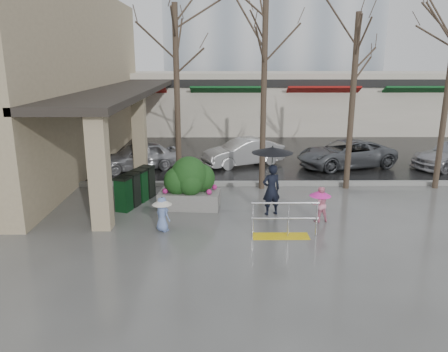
{
  "coord_description": "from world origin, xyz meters",
  "views": [
    {
      "loc": [
        -0.41,
        -12.71,
        4.88
      ],
      "look_at": [
        -0.29,
        0.6,
        1.3
      ],
      "focal_mm": 35.0,
      "sensor_mm": 36.0,
      "label": 1
    }
  ],
  "objects_px": {
    "planter": "(190,183)",
    "car_c": "(346,154)",
    "tree_midwest": "(265,49)",
    "news_boxes": "(136,187)",
    "handrail": "(283,224)",
    "child_pink": "(320,202)",
    "tree_west": "(176,53)",
    "child_blue": "(162,211)",
    "tree_mideast": "(355,59)",
    "car_b": "(243,152)",
    "woman": "(272,173)",
    "car_a": "(138,156)"
  },
  "relations": [
    {
      "from": "planter",
      "to": "car_a",
      "type": "relative_size",
      "value": 0.57
    },
    {
      "from": "car_c",
      "to": "handrail",
      "type": "bearing_deg",
      "value": -42.14
    },
    {
      "from": "tree_midwest",
      "to": "news_boxes",
      "type": "distance_m",
      "value": 6.75
    },
    {
      "from": "tree_west",
      "to": "woman",
      "type": "xyz_separation_m",
      "value": [
        3.22,
        -2.96,
        -3.68
      ]
    },
    {
      "from": "child_pink",
      "to": "tree_midwest",
      "type": "bearing_deg",
      "value": -79.5
    },
    {
      "from": "car_c",
      "to": "child_pink",
      "type": "bearing_deg",
      "value": -37.36
    },
    {
      "from": "handrail",
      "to": "car_c",
      "type": "relative_size",
      "value": 0.42
    },
    {
      "from": "woman",
      "to": "tree_west",
      "type": "bearing_deg",
      "value": -60.71
    },
    {
      "from": "child_pink",
      "to": "car_b",
      "type": "xyz_separation_m",
      "value": [
        -1.97,
        7.44,
        -0.01
      ]
    },
    {
      "from": "tree_west",
      "to": "woman",
      "type": "distance_m",
      "value": 5.72
    },
    {
      "from": "tree_mideast",
      "to": "planter",
      "type": "distance_m",
      "value": 7.52
    },
    {
      "from": "planter",
      "to": "car_a",
      "type": "bearing_deg",
      "value": 116.97
    },
    {
      "from": "car_b",
      "to": "tree_mideast",
      "type": "bearing_deg",
      "value": 19.55
    },
    {
      "from": "handrail",
      "to": "tree_midwest",
      "type": "distance_m",
      "value": 6.83
    },
    {
      "from": "handrail",
      "to": "tree_mideast",
      "type": "relative_size",
      "value": 0.29
    },
    {
      "from": "woman",
      "to": "news_boxes",
      "type": "bearing_deg",
      "value": -32.26
    },
    {
      "from": "car_b",
      "to": "car_c",
      "type": "height_order",
      "value": "same"
    },
    {
      "from": "planter",
      "to": "news_boxes",
      "type": "xyz_separation_m",
      "value": [
        -1.89,
        0.43,
        -0.27
      ]
    },
    {
      "from": "tree_mideast",
      "to": "tree_west",
      "type": "bearing_deg",
      "value": -180.0
    },
    {
      "from": "tree_west",
      "to": "car_c",
      "type": "height_order",
      "value": "tree_west"
    },
    {
      "from": "planter",
      "to": "news_boxes",
      "type": "bearing_deg",
      "value": 167.31
    },
    {
      "from": "tree_midwest",
      "to": "car_c",
      "type": "relative_size",
      "value": 1.54
    },
    {
      "from": "tree_west",
      "to": "child_blue",
      "type": "relative_size",
      "value": 6.54
    },
    {
      "from": "woman",
      "to": "car_b",
      "type": "relative_size",
      "value": 0.59
    },
    {
      "from": "tree_mideast",
      "to": "woman",
      "type": "xyz_separation_m",
      "value": [
        -3.28,
        -2.96,
        -3.46
      ]
    },
    {
      "from": "handrail",
      "to": "tree_west",
      "type": "bearing_deg",
      "value": 124.99
    },
    {
      "from": "child_pink",
      "to": "planter",
      "type": "relative_size",
      "value": 0.53
    },
    {
      "from": "planter",
      "to": "car_c",
      "type": "xyz_separation_m",
      "value": [
        6.85,
        5.66,
        -0.21
      ]
    },
    {
      "from": "tree_midwest",
      "to": "car_b",
      "type": "distance_m",
      "value": 6.02
    },
    {
      "from": "woman",
      "to": "child_blue",
      "type": "relative_size",
      "value": 2.18
    },
    {
      "from": "planter",
      "to": "car_a",
      "type": "xyz_separation_m",
      "value": [
        -2.68,
        5.26,
        -0.21
      ]
    },
    {
      "from": "car_c",
      "to": "planter",
      "type": "bearing_deg",
      "value": -66.35
    },
    {
      "from": "child_pink",
      "to": "car_a",
      "type": "height_order",
      "value": "car_a"
    },
    {
      "from": "car_c",
      "to": "tree_west",
      "type": "bearing_deg",
      "value": -81.13
    },
    {
      "from": "woman",
      "to": "child_blue",
      "type": "height_order",
      "value": "woman"
    },
    {
      "from": "planter",
      "to": "car_b",
      "type": "height_order",
      "value": "planter"
    },
    {
      "from": "tree_west",
      "to": "woman",
      "type": "bearing_deg",
      "value": -42.6
    },
    {
      "from": "car_a",
      "to": "car_c",
      "type": "height_order",
      "value": "same"
    },
    {
      "from": "handrail",
      "to": "child_pink",
      "type": "xyz_separation_m",
      "value": [
        1.29,
        1.2,
        0.27
      ]
    },
    {
      "from": "car_b",
      "to": "news_boxes",
      "type": "bearing_deg",
      "value": -60.73
    },
    {
      "from": "tree_west",
      "to": "planter",
      "type": "height_order",
      "value": "tree_west"
    },
    {
      "from": "child_blue",
      "to": "news_boxes",
      "type": "bearing_deg",
      "value": -21.88
    },
    {
      "from": "tree_west",
      "to": "news_boxes",
      "type": "height_order",
      "value": "tree_west"
    },
    {
      "from": "child_blue",
      "to": "car_b",
      "type": "xyz_separation_m",
      "value": [
        2.77,
        8.18,
        0.01
      ]
    },
    {
      "from": "planter",
      "to": "car_c",
      "type": "distance_m",
      "value": 8.89
    },
    {
      "from": "tree_midwest",
      "to": "planter",
      "type": "bearing_deg",
      "value": -139.7
    },
    {
      "from": "handrail",
      "to": "tree_midwest",
      "type": "relative_size",
      "value": 0.27
    },
    {
      "from": "car_a",
      "to": "car_b",
      "type": "relative_size",
      "value": 0.97
    },
    {
      "from": "news_boxes",
      "to": "car_c",
      "type": "relative_size",
      "value": 0.46
    },
    {
      "from": "planter",
      "to": "car_b",
      "type": "xyz_separation_m",
      "value": [
        2.12,
        6.08,
        -0.21
      ]
    }
  ]
}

